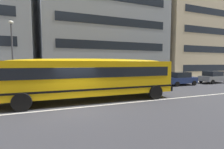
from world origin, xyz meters
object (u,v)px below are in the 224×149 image
Objects in this scene: parked_car_grey_under_tree at (213,77)px; parked_car_dark_blue_by_lamppost at (180,78)px; street_lamp at (12,47)px; school_bus at (90,76)px.

parked_car_dark_blue_by_lamppost is at bearing 178.85° from parked_car_grey_under_tree.
street_lamp reaches higher than parked_car_grey_under_tree.
school_bus is at bearing -162.32° from parked_car_dark_blue_by_lamppost.
school_bus is at bearing -169.48° from parked_car_grey_under_tree.
street_lamp is (-24.34, 2.14, 3.47)m from parked_car_grey_under_tree.
street_lamp reaches higher than school_bus.
school_bus is 2.04× the size of street_lamp.
street_lamp reaches higher than parked_car_dark_blue_by_lamppost.
parked_car_grey_under_tree is at bearing -5.02° from street_lamp.
parked_car_grey_under_tree is (5.80, 0.07, 0.00)m from parked_car_dark_blue_by_lamppost.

